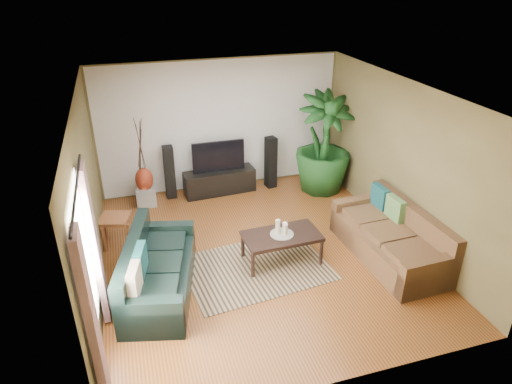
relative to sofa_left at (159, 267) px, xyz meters
name	(u,v)px	position (x,y,z in m)	size (l,w,h in m)	color
floor	(259,253)	(1.67, 0.50, -0.42)	(5.50, 5.50, 0.00)	brown
ceiling	(260,93)	(1.67, 0.50, 2.28)	(5.50, 5.50, 0.00)	white
wall_back	(220,125)	(1.67, 3.25, 0.93)	(5.00, 5.00, 0.00)	brown
wall_front	(340,290)	(1.67, -2.25, 0.93)	(5.00, 5.00, 0.00)	brown
wall_left	(88,202)	(-0.83, 0.50, 0.92)	(5.50, 5.50, 0.00)	brown
wall_right	(402,162)	(4.17, 0.50, 0.92)	(5.50, 5.50, 0.00)	brown
backwall_panel	(220,126)	(1.67, 3.24, 0.93)	(4.90, 4.90, 0.00)	white
window_pane	(86,264)	(-0.81, -1.10, 0.97)	(1.80, 1.80, 0.00)	white
curtain_near	(93,328)	(-0.76, -1.85, 0.72)	(0.08, 0.35, 2.20)	gray
curtain_far	(95,246)	(-0.76, -0.35, 0.72)	(0.08, 0.35, 2.20)	gray
curtain_rod	(76,189)	(-0.76, -1.10, 1.87)	(0.03, 0.03, 1.90)	black
sofa_left	(159,267)	(0.00, 0.00, 0.00)	(2.03, 0.87, 0.85)	black
sofa_right	(390,234)	(3.65, -0.19, 0.00)	(2.17, 0.97, 0.85)	brown
area_rug	(256,268)	(1.50, 0.13, -0.42)	(2.21, 1.56, 0.01)	tan
coffee_table	(281,248)	(1.94, 0.21, -0.18)	(1.21, 0.66, 0.49)	black
candle_tray	(282,234)	(1.94, 0.21, 0.08)	(0.37, 0.37, 0.02)	#989893
candle_tall	(278,227)	(1.88, 0.24, 0.21)	(0.08, 0.08, 0.24)	#EFEACA
candle_mid	(285,229)	(1.98, 0.17, 0.18)	(0.08, 0.08, 0.19)	beige
candle_short	(285,227)	(2.01, 0.27, 0.16)	(0.08, 0.08, 0.15)	white
tv_stand	(220,182)	(1.54, 2.92, -0.18)	(1.47, 0.44, 0.49)	black
television	(218,156)	(1.54, 2.94, 0.38)	(1.08, 0.06, 0.64)	black
speaker_left	(170,172)	(0.54, 3.00, 0.13)	(0.20, 0.22, 1.11)	black
speaker_right	(271,162)	(2.65, 2.88, 0.13)	(0.20, 0.22, 1.11)	black
potted_plant	(324,143)	(3.63, 2.44, 0.61)	(1.16, 1.16, 2.07)	#164419
plant_pot	(321,183)	(3.63, 2.44, -0.28)	(0.38, 0.38, 0.30)	black
pedestal	(146,196)	(0.02, 2.81, -0.24)	(0.38, 0.38, 0.38)	gray
vase	(144,179)	(0.02, 2.81, 0.12)	(0.34, 0.34, 0.48)	maroon
side_table	(116,230)	(-0.58, 1.52, -0.17)	(0.48, 0.48, 0.51)	brown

